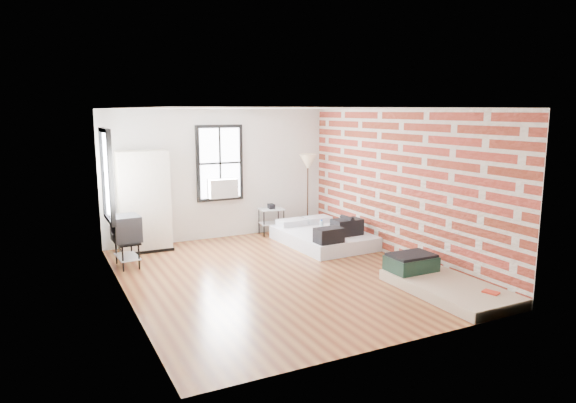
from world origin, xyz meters
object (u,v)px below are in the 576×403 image
mattress_main (325,236)px  side_table (271,214)px  wardrobe (144,201)px  tv_stand (126,230)px  mattress_bare (440,282)px  floor_lamp (308,165)px

mattress_main → side_table: 1.47m
wardrobe → tv_stand: size_ratio=2.14×
mattress_main → side_table: bearing=114.1°
mattress_main → wardrobe: (-3.45, 1.21, 0.81)m
mattress_bare → mattress_main: bearing=93.2°
wardrobe → side_table: size_ratio=2.85×
mattress_main → side_table: side_table is taller
mattress_bare → tv_stand: 5.42m
mattress_main → floor_lamp: (0.25, 1.21, 1.35)m
side_table → wardrobe: bearing=-178.6°
side_table → mattress_main: bearing=-63.5°
wardrobe → mattress_bare: bearing=-48.6°
floor_lamp → wardrobe: bearing=180.0°
mattress_main → mattress_bare: bearing=-89.3°
wardrobe → floor_lamp: size_ratio=1.12×
side_table → floor_lamp: (0.89, -0.07, 1.06)m
mattress_main → wardrobe: size_ratio=1.08×
mattress_bare → tv_stand: tv_stand is taller
mattress_bare → floor_lamp: bearing=89.1°
mattress_main → floor_lamp: bearing=75.9°
mattress_main → tv_stand: 4.00m
mattress_main → mattress_bare: mattress_main is taller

